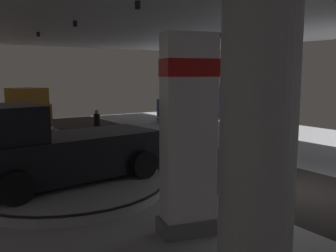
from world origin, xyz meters
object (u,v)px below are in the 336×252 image
column_left (258,117)px  display_platform_far_left (4,156)px  display_platform_deep_right (196,120)px  display_car_far_left (3,134)px  pickup_truck_deep_left (7,113)px  pickup_truck_deep_right (200,105)px  visitor_walking_near (97,123)px  brand_sign_pylon (189,133)px  display_platform_deep_left (3,132)px  pickup_truck_mid_left (58,150)px  display_platform_mid_left (70,185)px

column_left → display_platform_far_left: size_ratio=1.01×
display_platform_deep_right → display_car_far_left: bearing=-159.1°
pickup_truck_deep_left → display_platform_deep_right: pickup_truck_deep_left is taller
pickup_truck_deep_right → visitor_walking_near: 9.70m
brand_sign_pylon → display_platform_far_left: bearing=102.2°
display_platform_deep_left → visitor_walking_near: visitor_walking_near is taller
column_left → display_platform_far_left: 12.10m
display_platform_deep_right → visitor_walking_near: 9.45m
column_left → pickup_truck_deep_left: (-0.45, 18.43, -1.52)m
visitor_walking_near → display_platform_deep_right: bearing=19.2°
pickup_truck_deep_left → display_platform_deep_left: bearing=-157.1°
display_platform_far_left → pickup_truck_mid_left: (0.59, -5.28, 1.09)m
brand_sign_pylon → visitor_walking_near: size_ratio=2.67×
column_left → pickup_truck_deep_left: 18.50m
display_car_far_left → display_platform_deep_left: 6.74m
display_platform_far_left → pickup_truck_deep_left: 6.97m
pickup_truck_deep_left → pickup_truck_mid_left: size_ratio=1.04×
brand_sign_pylon → pickup_truck_deep_right: (12.06, 14.78, -0.98)m
display_platform_deep_right → pickup_truck_mid_left: size_ratio=1.05×
column_left → display_platform_deep_right: size_ratio=0.96×
pickup_truck_deep_right → display_platform_deep_right: bearing=166.0°
brand_sign_pylon → display_car_far_left: bearing=102.0°
brand_sign_pylon → pickup_truck_deep_right: size_ratio=0.75×
column_left → display_car_far_left: bearing=98.8°
display_car_far_left → visitor_walking_near: size_ratio=2.80×
pickup_truck_deep_left → display_platform_deep_right: (12.43, -1.45, -1.08)m
display_platform_far_left → visitor_walking_near: size_ratio=3.42×
column_left → brand_sign_pylon: 2.21m
display_platform_deep_left → pickup_truck_deep_left: bearing=22.9°
brand_sign_pylon → display_platform_deep_left: bearing=93.4°
display_platform_deep_left → pickup_truck_deep_right: size_ratio=1.00×
display_platform_mid_left → pickup_truck_mid_left: size_ratio=1.04×
column_left → display_platform_deep_right: column_left is taller
pickup_truck_deep_right → display_platform_mid_left: (-13.22, -10.47, -1.04)m
pickup_truck_deep_left → pickup_truck_mid_left: (-0.80, -12.03, 0.02)m
display_car_far_left → pickup_truck_deep_right: bearing=20.2°
display_platform_far_left → pickup_truck_deep_right: (14.13, 5.23, 1.05)m
display_platform_deep_right → display_platform_deep_left: bearing=174.1°
display_platform_far_left → display_car_far_left: (0.02, 0.02, 0.89)m
pickup_truck_deep_left → display_car_far_left: bearing=-101.5°
column_left → display_car_far_left: 11.97m
display_platform_deep_right → pickup_truck_mid_left: bearing=-141.3°
brand_sign_pylon → display_platform_deep_left: size_ratio=0.75×
display_platform_far_left → display_platform_mid_left: bearing=-80.2°
column_left → pickup_truck_deep_left: size_ratio=0.97×
pickup_truck_deep_right → pickup_truck_mid_left: (-13.54, -10.50, 0.04)m
display_platform_far_left → pickup_truck_deep_right: size_ratio=0.96×
pickup_truck_mid_left → visitor_walking_near: pickup_truck_mid_left is taller
pickup_truck_deep_right → visitor_walking_near: bearing=-161.8°
column_left → display_platform_far_left: bearing=98.9°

